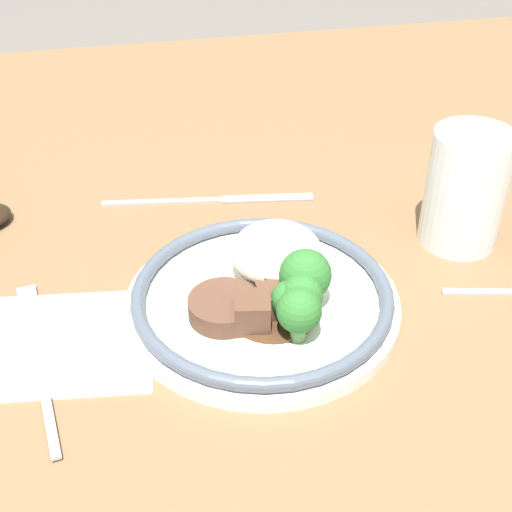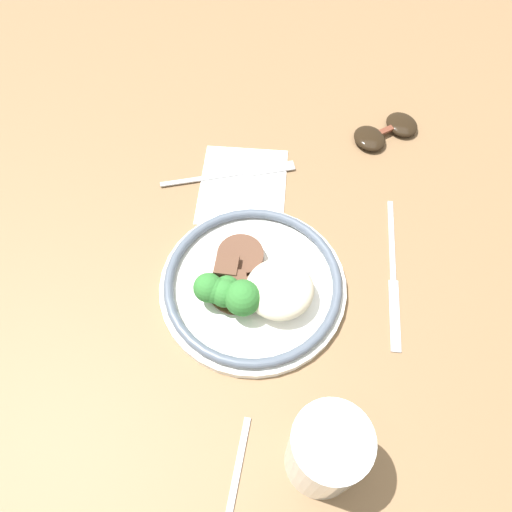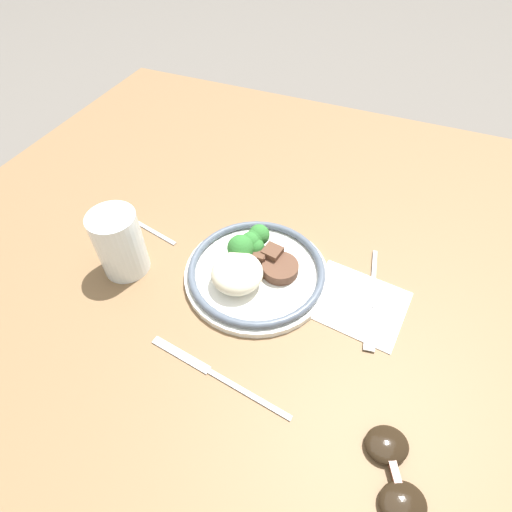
{
  "view_description": "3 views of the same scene",
  "coord_description": "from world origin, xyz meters",
  "px_view_note": "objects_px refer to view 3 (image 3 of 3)",
  "views": [
    {
      "loc": [
        -0.09,
        -0.48,
        0.43
      ],
      "look_at": [
        0.01,
        -0.01,
        0.07
      ],
      "focal_mm": 50.0,
      "sensor_mm": 36.0,
      "label": 1
    },
    {
      "loc": [
        0.29,
        -0.04,
        0.59
      ],
      "look_at": [
        -0.02,
        -0.03,
        0.07
      ],
      "focal_mm": 35.0,
      "sensor_mm": 36.0,
      "label": 2
    },
    {
      "loc": [
        -0.15,
        0.35,
        0.54
      ],
      "look_at": [
        0.01,
        -0.04,
        0.07
      ],
      "focal_mm": 28.0,
      "sensor_mm": 36.0,
      "label": 3
    }
  ],
  "objects_px": {
    "plate": "(254,268)",
    "spoon": "(130,218)",
    "juice_glass": "(120,245)",
    "knife": "(213,373)",
    "sunglasses": "(394,473)",
    "fork": "(372,306)"
  },
  "relations": [
    {
      "from": "plate",
      "to": "spoon",
      "type": "relative_size",
      "value": 1.45
    },
    {
      "from": "juice_glass",
      "to": "spoon",
      "type": "relative_size",
      "value": 0.7
    },
    {
      "from": "plate",
      "to": "knife",
      "type": "height_order",
      "value": "plate"
    },
    {
      "from": "juice_glass",
      "to": "plate",
      "type": "bearing_deg",
      "value": -162.44
    },
    {
      "from": "spoon",
      "to": "sunglasses",
      "type": "bearing_deg",
      "value": 167.83
    },
    {
      "from": "plate",
      "to": "spoon",
      "type": "bearing_deg",
      "value": -7.78
    },
    {
      "from": "juice_glass",
      "to": "sunglasses",
      "type": "distance_m",
      "value": 0.48
    },
    {
      "from": "fork",
      "to": "knife",
      "type": "height_order",
      "value": "fork"
    },
    {
      "from": "spoon",
      "to": "knife",
      "type": "bearing_deg",
      "value": 155.39
    },
    {
      "from": "fork",
      "to": "spoon",
      "type": "bearing_deg",
      "value": -101.92
    },
    {
      "from": "plate",
      "to": "sunglasses",
      "type": "xyz_separation_m",
      "value": [
        -0.26,
        0.21,
        -0.01
      ]
    },
    {
      "from": "plate",
      "to": "fork",
      "type": "distance_m",
      "value": 0.19
    },
    {
      "from": "juice_glass",
      "to": "sunglasses",
      "type": "bearing_deg",
      "value": 162.33
    },
    {
      "from": "fork",
      "to": "plate",
      "type": "bearing_deg",
      "value": -95.52
    },
    {
      "from": "sunglasses",
      "to": "fork",
      "type": "bearing_deg",
      "value": -99.08
    },
    {
      "from": "juice_glass",
      "to": "spoon",
      "type": "height_order",
      "value": "juice_glass"
    },
    {
      "from": "spoon",
      "to": "juice_glass",
      "type": "bearing_deg",
      "value": 135.73
    },
    {
      "from": "plate",
      "to": "juice_glass",
      "type": "relative_size",
      "value": 2.07
    },
    {
      "from": "plate",
      "to": "juice_glass",
      "type": "bearing_deg",
      "value": 17.56
    },
    {
      "from": "knife",
      "to": "spoon",
      "type": "distance_m",
      "value": 0.35
    },
    {
      "from": "plate",
      "to": "sunglasses",
      "type": "distance_m",
      "value": 0.33
    },
    {
      "from": "plate",
      "to": "fork",
      "type": "xyz_separation_m",
      "value": [
        -0.19,
        -0.01,
        -0.02
      ]
    }
  ]
}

